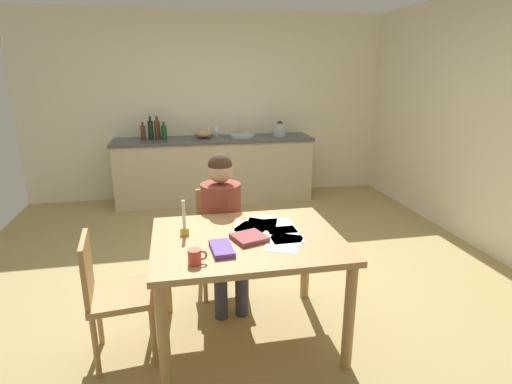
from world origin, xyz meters
TOP-DOWN VIEW (x-y plane):
  - ground_plane at (0.00, 0.00)m, footprint 5.20×5.20m
  - wall_back at (0.00, 2.60)m, footprint 5.20×0.12m
  - wall_right at (2.60, 0.00)m, footprint 0.12×5.20m
  - kitchen_counter at (0.00, 2.24)m, footprint 2.75×0.64m
  - dining_table at (-0.10, -0.97)m, footprint 1.23×0.98m
  - chair_at_table at (-0.20, -0.24)m, footprint 0.42×0.42m
  - person_seated at (-0.19, -0.39)m, footprint 0.34×0.60m
  - chair_side_empty at (-0.98, -1.01)m, footprint 0.44×0.44m
  - coffee_mug at (-0.46, -1.29)m, footprint 0.11×0.08m
  - candlestick at (-0.50, -0.85)m, footprint 0.06×0.06m
  - book_magazine at (-0.29, -1.15)m, footprint 0.14×0.25m
  - book_cookery at (-0.10, -1.02)m, footprint 0.25×0.25m
  - paper_letter at (0.05, -0.74)m, footprint 0.29×0.35m
  - paper_bill at (0.16, -0.82)m, footprint 0.21×0.30m
  - paper_envelope at (-0.02, -0.79)m, footprint 0.35×0.36m
  - paper_receipt at (0.15, -0.98)m, footprint 0.22×0.30m
  - paper_notice at (-0.06, -0.83)m, footprint 0.27×0.33m
  - paper_flyer at (0.11, -1.11)m, footprint 0.32×0.36m
  - sink_unit at (0.41, 2.24)m, footprint 0.36×0.36m
  - bottle_oil at (-0.95, 2.27)m, footprint 0.07×0.07m
  - bottle_vinegar at (-0.85, 2.29)m, footprint 0.07×0.07m
  - bottle_wine_red at (-0.76, 2.29)m, footprint 0.08×0.08m
  - bottle_sauce at (-0.67, 2.23)m, footprint 0.08×0.08m
  - mixing_bowl at (-0.14, 2.29)m, footprint 0.25×0.25m
  - stovetop_kettle at (0.95, 2.24)m, footprint 0.18×0.18m
  - wine_glass_near_sink at (0.05, 2.39)m, footprint 0.07×0.07m
  - wine_glass_by_kettle at (-0.06, 2.39)m, footprint 0.07×0.07m

SIDE VIEW (x-z plane):
  - ground_plane at x=0.00m, z-range -0.04..0.00m
  - kitchen_counter at x=0.00m, z-range 0.00..0.90m
  - chair_side_empty at x=-0.98m, z-range 0.05..0.90m
  - chair_at_table at x=-0.20m, z-range 0.05..0.91m
  - dining_table at x=-0.10m, z-range 0.27..1.03m
  - person_seated at x=-0.19m, z-range 0.08..1.28m
  - paper_letter at x=0.05m, z-range 0.76..0.76m
  - paper_bill at x=0.16m, z-range 0.76..0.76m
  - paper_envelope at x=-0.02m, z-range 0.76..0.76m
  - paper_receipt at x=0.15m, z-range 0.76..0.76m
  - paper_notice at x=-0.06m, z-range 0.76..0.76m
  - paper_flyer at x=0.11m, z-range 0.76..0.76m
  - book_cookery at x=-0.10m, z-range 0.76..0.79m
  - book_magazine at x=-0.29m, z-range 0.76..0.79m
  - coffee_mug at x=-0.46m, z-range 0.76..0.84m
  - candlestick at x=-0.50m, z-range 0.70..0.94m
  - sink_unit at x=0.41m, z-range 0.80..1.04m
  - mixing_bowl at x=-0.14m, z-range 0.90..1.01m
  - stovetop_kettle at x=0.95m, z-range 0.89..1.11m
  - bottle_sauce at x=-0.67m, z-range 0.88..1.12m
  - bottle_oil at x=-0.95m, z-range 0.88..1.12m
  - wine_glass_near_sink at x=0.05m, z-range 0.93..1.09m
  - wine_glass_by_kettle at x=-0.06m, z-range 0.93..1.09m
  - bottle_wine_red at x=-0.76m, z-range 0.88..1.19m
  - bottle_vinegar at x=-0.85m, z-range 0.88..1.19m
  - wall_back at x=0.00m, z-range 0.00..2.60m
  - wall_right at x=2.60m, z-range 0.00..2.60m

